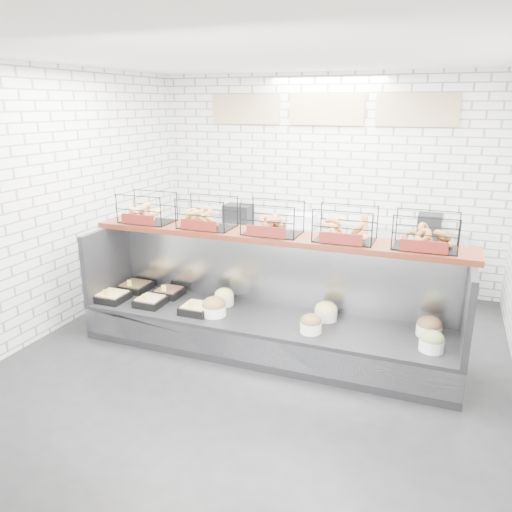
% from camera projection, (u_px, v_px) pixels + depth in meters
% --- Properties ---
extents(ground, '(5.50, 5.50, 0.00)m').
position_uv_depth(ground, '(255.00, 363.00, 5.17)').
color(ground, black).
rests_on(ground, ground).
extents(room_shell, '(5.02, 5.51, 3.01)m').
position_uv_depth(room_shell, '(276.00, 156.00, 5.11)').
color(room_shell, silver).
rests_on(room_shell, ground).
extents(display_case, '(4.00, 0.90, 1.20)m').
position_uv_depth(display_case, '(265.00, 321.00, 5.39)').
color(display_case, black).
rests_on(display_case, ground).
extents(bagel_shelf, '(4.10, 0.50, 0.40)m').
position_uv_depth(bagel_shelf, '(272.00, 223.00, 5.23)').
color(bagel_shelf, '#3D150D').
rests_on(bagel_shelf, display_case).
extents(prep_counter, '(4.00, 0.60, 1.20)m').
position_uv_depth(prep_counter, '(316.00, 256.00, 7.20)').
color(prep_counter, '#93969B').
rests_on(prep_counter, ground).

